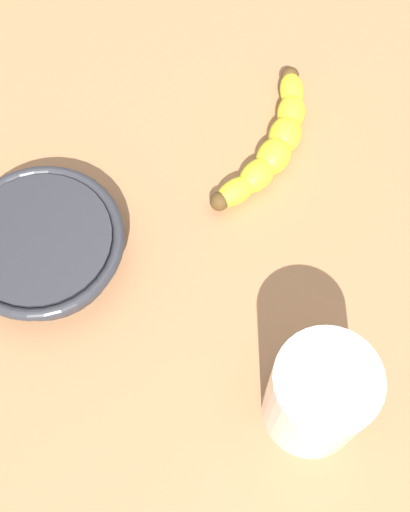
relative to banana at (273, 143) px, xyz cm
name	(u,v)px	position (x,y,z in cm)	size (l,w,h in cm)	color
wooden_tabletop	(301,256)	(7.86, 8.96, -3.20)	(120.00, 120.00, 3.00)	#AA7349
banana	(273,143)	(0.00, 0.00, 0.00)	(19.47, 7.23, 3.40)	yellow
smoothie_glass	(318,396)	(21.15, 18.05, 3.89)	(8.68, 8.68, 11.23)	silver
ceramic_bowl	(42,245)	(23.36, -11.48, 0.81)	(16.37, 16.37, 4.19)	#2D2D33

